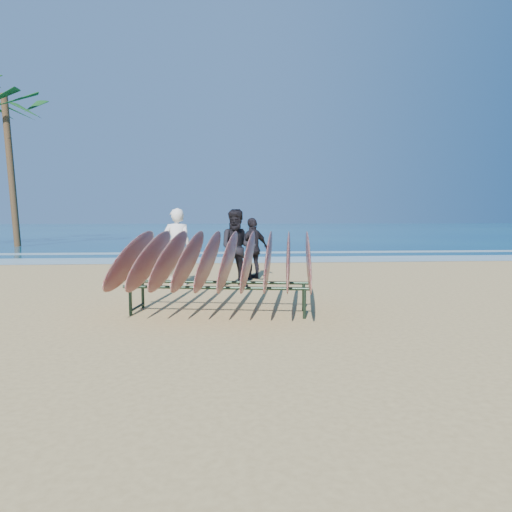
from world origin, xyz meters
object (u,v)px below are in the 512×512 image
object	(u,v)px
person_dark_a	(238,248)
person_dark_b	(253,249)
person_white	(177,247)
palm_mid	(8,108)
surfboard_rack	(219,259)

from	to	relation	value
person_dark_a	person_dark_b	world-z (taller)	person_dark_a
person_white	person_dark_a	world-z (taller)	person_white
person_white	palm_mid	bearing A→B (deg)	-58.90
person_white	person_dark_b	world-z (taller)	person_white
person_white	palm_mid	world-z (taller)	palm_mid
surfboard_rack	person_dark_a	xyz separation A→B (m)	(0.45, 3.03, -0.02)
person_dark_b	surfboard_rack	bearing A→B (deg)	43.93
person_dark_a	palm_mid	world-z (taller)	palm_mid
person_dark_b	palm_mid	size ratio (longest dim) A/B	0.20
surfboard_rack	person_dark_a	bearing A→B (deg)	90.81
surfboard_rack	person_dark_b	world-z (taller)	person_dark_b
person_dark_a	person_dark_b	xyz separation A→B (m)	(0.47, 1.27, -0.10)
person_dark_a	palm_mid	size ratio (longest dim) A/B	0.22
person_dark_a	palm_mid	bearing A→B (deg)	126.52
person_white	person_dark_b	xyz separation A→B (m)	(1.94, 0.91, -0.12)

